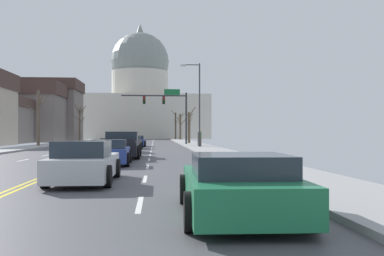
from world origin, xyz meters
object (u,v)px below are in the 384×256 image
object	(u,v)px
sedan_near_00	(136,141)
sedan_near_01	(132,143)
sedan_oncoming_00	(114,140)
sedan_near_06	(238,186)
signal_gantry	(168,105)
sedan_near_05	(85,163)
sedan_near_02	(127,145)
sedan_oncoming_01	(118,139)
sedan_near_04	(110,153)
street_lamp_right	(197,98)
pickup_truck_near_03	(121,146)
pedestrian_01	(200,137)
pedestrian_00	(199,137)

from	to	relation	value
sedan_near_00	sedan_near_01	distance (m)	6.55
sedan_oncoming_00	sedan_near_06	bearing A→B (deg)	-82.20
signal_gantry	sedan_near_05	xyz separation A→B (m)	(-3.72, -38.94, -4.24)
sedan_near_01	sedan_near_05	world-z (taller)	sedan_near_05
sedan_near_02	sedan_oncoming_01	xyz separation A→B (m)	(-3.53, 34.80, -0.04)
signal_gantry	sedan_near_02	xyz separation A→B (m)	(-3.68, -18.80, -4.25)
sedan_near_04	sedan_oncoming_00	xyz separation A→B (m)	(-3.36, 38.44, -0.01)
street_lamp_right	pickup_truck_near_03	size ratio (longest dim) A/B	1.48
sedan_near_02	pedestrian_01	size ratio (longest dim) A/B	2.74
signal_gantry	sedan_near_01	distance (m)	12.68
sedan_near_00	pedestrian_01	world-z (taller)	pedestrian_01
sedan_near_02	sedan_near_06	bearing A→B (deg)	-81.87
street_lamp_right	sedan_oncoming_01	distance (m)	28.12
pickup_truck_near_03	sedan_near_06	size ratio (longest dim) A/B	1.23
sedan_near_02	sedan_near_04	xyz separation A→B (m)	(-0.01, -12.68, -0.02)
street_lamp_right	sedan_oncoming_01	world-z (taller)	street_lamp_right
signal_gantry	sedan_near_00	size ratio (longest dim) A/B	1.87
sedan_near_04	sedan_near_06	xyz separation A→B (m)	(3.71, -13.20, -0.02)
sedan_oncoming_01	pedestrian_00	size ratio (longest dim) A/B	2.64
sedan_near_01	sedan_near_02	distance (m)	7.44
sedan_near_00	street_lamp_right	bearing A→B (deg)	-40.08
sedan_near_00	pedestrian_01	xyz separation A→B (m)	(6.52, -4.15, 0.50)
sedan_near_06	pedestrian_01	world-z (taller)	pedestrian_01
sedan_near_00	sedan_near_01	bearing A→B (deg)	-91.11
sedan_near_05	sedan_near_06	xyz separation A→B (m)	(3.74, -5.74, -0.05)
sedan_near_06	pedestrian_00	bearing A→B (deg)	85.28
signal_gantry	sedan_oncoming_01	world-z (taller)	signal_gantry
signal_gantry	street_lamp_right	xyz separation A→B (m)	(2.60, -9.99, 0.09)
sedan_near_01	sedan_near_04	world-z (taller)	sedan_near_04
sedan_oncoming_00	sedan_oncoming_01	xyz separation A→B (m)	(-0.16, 9.04, -0.00)
sedan_near_04	sedan_near_06	size ratio (longest dim) A/B	0.96
sedan_near_04	pickup_truck_near_03	bearing A→B (deg)	88.91
pedestrian_00	sedan_near_01	bearing A→B (deg)	-144.37
sedan_near_02	street_lamp_right	bearing A→B (deg)	54.49
pickup_truck_near_03	sedan_near_04	distance (m)	5.78
sedan_near_00	sedan_near_02	world-z (taller)	sedan_near_02
sedan_near_06	sedan_oncoming_00	xyz separation A→B (m)	(-7.07, 51.64, 0.01)
sedan_near_01	sedan_near_05	bearing A→B (deg)	-90.06
signal_gantry	sedan_near_01	xyz separation A→B (m)	(-3.69, -11.35, -4.27)
sedan_near_05	pedestrian_00	world-z (taller)	pedestrian_00
sedan_oncoming_00	sedan_near_00	bearing A→B (deg)	-73.46
signal_gantry	pedestrian_00	world-z (taller)	signal_gantry
pedestrian_00	sedan_near_00	bearing A→B (deg)	166.35
street_lamp_right	sedan_oncoming_00	xyz separation A→B (m)	(-9.66, 16.95, -4.37)
sedan_near_04	pedestrian_00	size ratio (longest dim) A/B	2.68
pickup_truck_near_03	sedan_oncoming_01	distance (m)	41.86
street_lamp_right	sedan_near_00	bearing A→B (deg)	139.92
pedestrian_01	signal_gantry	bearing A→B (deg)	108.30
signal_gantry	sedan_near_00	bearing A→B (deg)	-126.59
sedan_near_01	pedestrian_00	size ratio (longest dim) A/B	2.78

